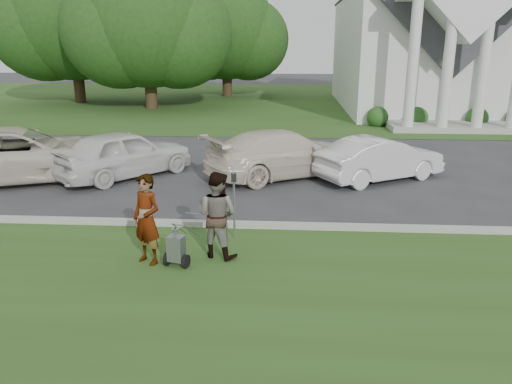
# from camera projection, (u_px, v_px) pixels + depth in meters

# --- Properties ---
(ground) EXTENTS (120.00, 120.00, 0.00)m
(ground) POSITION_uv_depth(u_px,v_px,m) (244.00, 237.00, 11.08)
(ground) COLOR #333335
(ground) RESTS_ON ground
(grass_strip) EXTENTS (80.00, 7.00, 0.01)m
(grass_strip) POSITION_uv_depth(u_px,v_px,m) (228.00, 304.00, 8.21)
(grass_strip) COLOR #2E4B1A
(grass_strip) RESTS_ON ground
(church_lawn) EXTENTS (80.00, 30.00, 0.01)m
(church_lawn) POSITION_uv_depth(u_px,v_px,m) (276.00, 101.00, 36.88)
(church_lawn) COLOR #2E4B1A
(church_lawn) RESTS_ON ground
(curb) EXTENTS (80.00, 0.18, 0.15)m
(curb) POSITION_uv_depth(u_px,v_px,m) (246.00, 225.00, 11.59)
(curb) COLOR #9E9E93
(curb) RESTS_ON ground
(church) EXTENTS (9.19, 19.00, 24.10)m
(church) POSITION_uv_depth(u_px,v_px,m) (421.00, 12.00, 30.89)
(church) COLOR white
(church) RESTS_ON ground
(tree_left) EXTENTS (10.63, 8.40, 9.71)m
(tree_left) POSITION_uv_depth(u_px,v_px,m) (147.00, 26.00, 31.12)
(tree_left) COLOR #332316
(tree_left) RESTS_ON ground
(tree_far) EXTENTS (11.64, 9.20, 10.73)m
(tree_far) POSITION_uv_depth(u_px,v_px,m) (72.00, 19.00, 34.19)
(tree_far) COLOR #332316
(tree_far) RESTS_ON ground
(tree_back) EXTENTS (9.61, 7.60, 8.89)m
(tree_back) POSITION_uv_depth(u_px,v_px,m) (226.00, 34.00, 38.62)
(tree_back) COLOR #332316
(tree_back) RESTS_ON ground
(striping_cart) EXTENTS (0.58, 0.97, 0.84)m
(striping_cart) POSITION_uv_depth(u_px,v_px,m) (176.00, 249.00, 9.51)
(striping_cart) COLOR black
(striping_cart) RESTS_ON ground
(person_left) EXTENTS (0.77, 0.70, 1.77)m
(person_left) POSITION_uv_depth(u_px,v_px,m) (147.00, 220.00, 9.53)
(person_left) COLOR #999999
(person_left) RESTS_ON ground
(person_right) EXTENTS (1.04, 0.93, 1.75)m
(person_right) POSITION_uv_depth(u_px,v_px,m) (217.00, 215.00, 9.83)
(person_right) COLOR #999999
(person_right) RESTS_ON ground
(parking_meter_near) EXTENTS (0.11, 0.10, 1.49)m
(parking_meter_near) POSITION_uv_depth(u_px,v_px,m) (234.00, 197.00, 10.78)
(parking_meter_near) COLOR gray
(parking_meter_near) RESTS_ON ground
(car_a) EXTENTS (6.49, 4.77, 1.64)m
(car_a) POSITION_uv_depth(u_px,v_px,m) (21.00, 154.00, 15.41)
(car_a) COLOR beige
(car_a) RESTS_ON ground
(car_b) EXTENTS (4.27, 4.57, 1.52)m
(car_b) POSITION_uv_depth(u_px,v_px,m) (124.00, 154.00, 15.81)
(car_b) COLOR silver
(car_b) RESTS_ON ground
(car_c) EXTENTS (5.46, 4.52, 1.49)m
(car_c) POSITION_uv_depth(u_px,v_px,m) (284.00, 153.00, 15.92)
(car_c) COLOR silver
(car_c) RESTS_ON ground
(car_d) EXTENTS (4.26, 3.32, 1.35)m
(car_d) POSITION_uv_depth(u_px,v_px,m) (380.00, 159.00, 15.48)
(car_d) COLOR silver
(car_d) RESTS_ON ground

